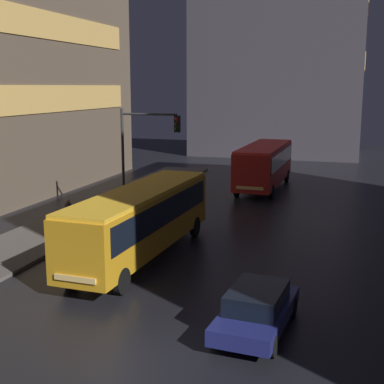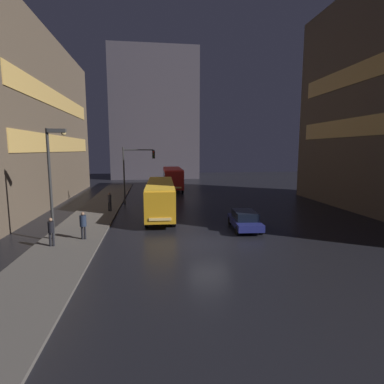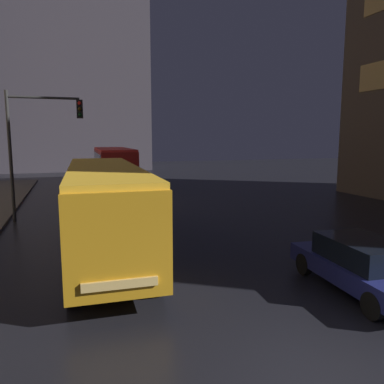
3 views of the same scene
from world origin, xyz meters
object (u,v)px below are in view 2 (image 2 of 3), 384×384
object	(u,v)px
bus_near	(160,195)
traffic_light_main	(135,166)
street_lamp_sidewalk	(53,166)
pedestrian_near	(51,230)
pedestrian_far	(83,223)
bus_far	(173,177)
car_taxi	(245,220)
pedestrian_mid	(110,200)

from	to	relation	value
bus_near	traffic_light_main	distance (m)	7.31
bus_near	street_lamp_sidewalk	bearing A→B (deg)	46.53
bus_near	street_lamp_sidewalk	xyz separation A→B (m)	(-7.00, -6.90, 3.05)
pedestrian_near	pedestrian_far	xyz separation A→B (m)	(1.61, 1.24, 0.08)
pedestrian_near	street_lamp_sidewalk	xyz separation A→B (m)	(-0.12, 1.53, 3.78)
pedestrian_near	street_lamp_sidewalk	distance (m)	4.08
bus_far	pedestrian_far	world-z (taller)	bus_far
car_taxi	pedestrian_far	size ratio (longest dim) A/B	2.44
bus_near	pedestrian_near	world-z (taller)	bus_near
pedestrian_near	pedestrian_mid	distance (m)	10.61
car_taxi	pedestrian_near	size ratio (longest dim) A/B	2.51
bus_near	bus_far	distance (m)	17.98
pedestrian_mid	street_lamp_sidewalk	distance (m)	9.89
traffic_light_main	car_taxi	bearing A→B (deg)	-53.79
bus_near	pedestrian_far	bearing A→B (deg)	55.68
car_taxi	street_lamp_sidewalk	bearing A→B (deg)	9.49
pedestrian_mid	street_lamp_sidewalk	world-z (taller)	street_lamp_sidewalk
bus_near	car_taxi	size ratio (longest dim) A/B	2.51
pedestrian_mid	street_lamp_sidewalk	bearing A→B (deg)	61.26
car_taxi	pedestrian_far	distance (m)	11.61
pedestrian_mid	traffic_light_main	world-z (taller)	traffic_light_main
bus_near	car_taxi	xyz separation A→B (m)	(6.22, -5.62, -1.19)
bus_far	traffic_light_main	size ratio (longest dim) A/B	1.57
car_taxi	bus_far	bearing A→B (deg)	-76.62
car_taxi	pedestrian_mid	world-z (taller)	pedestrian_mid
bus_far	pedestrian_mid	distance (m)	17.40
pedestrian_far	street_lamp_sidewalk	size ratio (longest dim) A/B	0.25
traffic_light_main	street_lamp_sidewalk	distance (m)	14.04
pedestrian_mid	traffic_light_main	size ratio (longest dim) A/B	0.29
bus_far	car_taxi	bearing A→B (deg)	100.26
traffic_light_main	bus_far	bearing A→B (deg)	66.60
street_lamp_sidewalk	bus_far	bearing A→B (deg)	69.31
car_taxi	pedestrian_far	xyz separation A→B (m)	(-11.49, -1.56, 0.53)
bus_far	pedestrian_mid	size ratio (longest dim) A/B	5.51
car_taxi	traffic_light_main	xyz separation A→B (m)	(-8.82, 12.04, 3.55)
traffic_light_main	street_lamp_sidewalk	world-z (taller)	street_lamp_sidewalk
pedestrian_near	traffic_light_main	world-z (taller)	traffic_light_main
bus_near	pedestrian_near	distance (m)	10.91
pedestrian_mid	bus_far	bearing A→B (deg)	-129.23
bus_near	bus_far	xyz separation A→B (m)	(2.34, 17.82, 0.09)
pedestrian_mid	traffic_light_main	xyz separation A→B (m)	(2.22, 4.43, 3.08)
pedestrian_far	bus_far	bearing A→B (deg)	6.19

